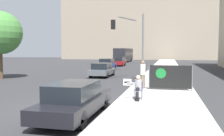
{
  "coord_description": "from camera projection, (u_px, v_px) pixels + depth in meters",
  "views": [
    {
      "loc": [
        4.38,
        -10.12,
        2.57
      ],
      "look_at": [
        0.97,
        4.91,
        1.5
      ],
      "focal_mm": 40.0,
      "sensor_mm": 36.0,
      "label": 1
    }
  ],
  "objects": [
    {
      "name": "car_on_road_distant",
      "position": [
        119.0,
        62.0,
        42.21
      ],
      "size": [
        1.82,
        4.15,
        1.5
      ],
      "color": "maroon",
      "rests_on": "ground_plane"
    },
    {
      "name": "building_backdrop_far",
      "position": [
        148.0,
        17.0,
        76.41
      ],
      "size": [
        52.0,
        12.0,
        25.87
      ],
      "color": "gray",
      "rests_on": "ground_plane"
    },
    {
      "name": "jogger_on_sidewalk",
      "position": [
        143.0,
        74.0,
        15.83
      ],
      "size": [
        0.34,
        0.34,
        1.77
      ],
      "rotation": [
        0.0,
        0.0,
        2.82
      ],
      "color": "#756651",
      "rests_on": "sidewalk_curb"
    },
    {
      "name": "sidewalk_curb",
      "position": [
        164.0,
        76.0,
        24.71
      ],
      "size": [
        4.06,
        90.0,
        0.18
      ],
      "primitive_type": "cube",
      "color": "beige",
      "rests_on": "ground_plane"
    },
    {
      "name": "car_on_road_midblock",
      "position": [
        107.0,
        64.0,
        33.82
      ],
      "size": [
        1.85,
        4.19,
        1.51
      ],
      "color": "navy",
      "rests_on": "ground_plane"
    },
    {
      "name": "car_on_road_far_lane",
      "position": [
        120.0,
        60.0,
        50.45
      ],
      "size": [
        1.87,
        4.69,
        1.42
      ],
      "color": "#565B60",
      "rests_on": "ground_plane"
    },
    {
      "name": "ground_plane",
      "position": [
        66.0,
        109.0,
        10.99
      ],
      "size": [
        160.0,
        160.0,
        0.0
      ],
      "primitive_type": "plane",
      "color": "#303033"
    },
    {
      "name": "city_bus_on_road",
      "position": [
        124.0,
        54.0,
        57.66
      ],
      "size": [
        2.56,
        11.85,
        3.1
      ],
      "color": "#232328",
      "rests_on": "ground_plane"
    },
    {
      "name": "street_tree_near_curb",
      "position": [
        0.0,
        33.0,
        22.57
      ],
      "size": [
        3.91,
        3.91,
        6.16
      ],
      "color": "brown",
      "rests_on": "ground_plane"
    },
    {
      "name": "parked_car_curbside",
      "position": [
        75.0,
        100.0,
        9.6
      ],
      "size": [
        1.72,
        4.77,
        1.37
      ],
      "color": "black",
      "rests_on": "ground_plane"
    },
    {
      "name": "car_on_road_nearest",
      "position": [
        102.0,
        70.0,
        24.69
      ],
      "size": [
        1.82,
        4.18,
        1.37
      ],
      "color": "#565B60",
      "rests_on": "ground_plane"
    },
    {
      "name": "traffic_light_pole",
      "position": [
        131.0,
        35.0,
        21.31
      ],
      "size": [
        3.06,
        2.83,
        5.45
      ],
      "color": "slate",
      "rests_on": "sidewalk_curb"
    },
    {
      "name": "seated_protester",
      "position": [
        138.0,
        87.0,
        12.21
      ],
      "size": [
        0.93,
        0.77,
        1.19
      ],
      "rotation": [
        0.0,
        0.0,
        -0.13
      ],
      "color": "#474C56",
      "rests_on": "sidewalk_curb"
    },
    {
      "name": "protest_banner",
      "position": [
        170.0,
        77.0,
        15.13
      ],
      "size": [
        2.62,
        0.06,
        1.51
      ],
      "color": "slate",
      "rests_on": "sidewalk_curb"
    }
  ]
}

